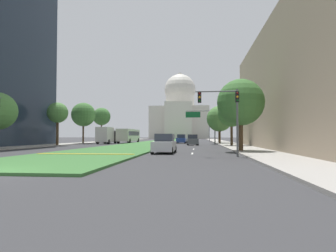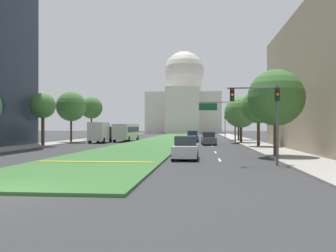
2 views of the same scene
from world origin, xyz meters
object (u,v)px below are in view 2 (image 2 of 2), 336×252
traffic_light_near_right (264,107)px  traffic_light_far_right (225,123)px  street_tree_left_mid (43,106)px  capitol_building (184,100)px  box_truck_delivery (100,132)px  street_tree_right_far (241,112)px  street_tree_left_far (71,107)px  overhead_guide_sign (221,113)px  street_tree_right_distant (238,113)px  sedan_distant (193,137)px  street_tree_right_mid (258,107)px  street_tree_right_near (276,98)px  sedan_midblock (209,139)px  street_tree_left_distant (91,108)px  sedan_lead_stopped (186,148)px  city_bus (126,131)px

traffic_light_near_right → traffic_light_far_right: (0.84, 53.29, -0.48)m
street_tree_left_mid → capitol_building: bearing=82.6°
box_truck_delivery → traffic_light_near_right: bearing=-57.7°
capitol_building → traffic_light_far_right: bearing=-79.8°
street_tree_right_far → street_tree_left_far: bearing=-178.8°
overhead_guide_sign → street_tree_right_distant: size_ratio=0.85×
capitol_building → box_truck_delivery: bearing=-95.6°
sedan_distant → street_tree_right_mid: bearing=-61.4°
traffic_light_near_right → street_tree_right_near: 6.81m
street_tree_left_far → sedan_midblock: bearing=-13.4°
street_tree_right_far → sedan_distant: (-7.45, 4.37, -3.91)m
traffic_light_far_right → street_tree_left_distant: street_tree_left_distant is taller
sedan_lead_stopped → street_tree_right_mid: bearing=64.4°
traffic_light_near_right → overhead_guide_sign: bearing=91.9°
overhead_guide_sign → street_tree_right_near: bearing=-83.1°
traffic_light_far_right → sedan_distant: 18.33m
overhead_guide_sign → street_tree_left_mid: (-23.10, -11.73, 0.50)m
sedan_lead_stopped → city_bus: size_ratio=0.42×
street_tree_right_distant → city_bus: (-19.57, -4.65, -3.28)m
street_tree_right_mid → street_tree_left_far: size_ratio=0.87×
street_tree_right_near → street_tree_left_mid: street_tree_right_near is taller
street_tree_right_far → sedan_lead_stopped: 29.03m
street_tree_right_mid → sedan_lead_stopped: size_ratio=1.53×
street_tree_left_far → sedan_distant: bearing=14.5°
street_tree_right_mid → street_tree_left_far: (-27.37, 10.48, 0.77)m
street_tree_right_near → sedan_midblock: bearing=104.5°
street_tree_right_near → street_tree_right_distant: street_tree_right_distant is taller
street_tree_right_far → sedan_midblock: 8.49m
traffic_light_near_right → street_tree_right_distant: bearing=86.5°
overhead_guide_sign → city_bus: overhead_guide_sign is taller
sedan_distant → city_bus: 11.58m
street_tree_left_far → sedan_lead_stopped: 33.79m
sedan_lead_stopped → sedan_distant: size_ratio=1.09×
box_truck_delivery → city_bus: box_truck_delivery is taller
street_tree_right_far → box_truck_delivery: (-21.79, -0.43, -3.09)m
traffic_light_far_right → street_tree_right_near: 46.92m
street_tree_right_far → city_bus: (-18.91, 5.74, -2.99)m
street_tree_left_mid → street_tree_left_distant: bearing=91.7°
capitol_building → street_tree_left_far: capitol_building is taller
traffic_light_far_right → street_tree_right_mid: (1.99, -32.39, 1.62)m
capitol_building → traffic_light_near_right: size_ratio=6.41×
overhead_guide_sign → street_tree_right_near: 25.88m
sedan_distant → box_truck_delivery: box_truck_delivery is taller
street_tree_left_mid → street_tree_left_far: 11.02m
city_bus → street_tree_right_mid: bearing=-40.2°
overhead_guide_sign → street_tree_left_distant: bearing=155.8°
street_tree_left_mid → street_tree_right_distant: bearing=39.4°
street_tree_left_mid → street_tree_right_distant: (26.72, 21.93, -0.11)m
overhead_guide_sign → street_tree_left_far: street_tree_left_far is taller
street_tree_right_mid → sedan_lead_stopped: (-8.09, -16.84, -4.10)m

